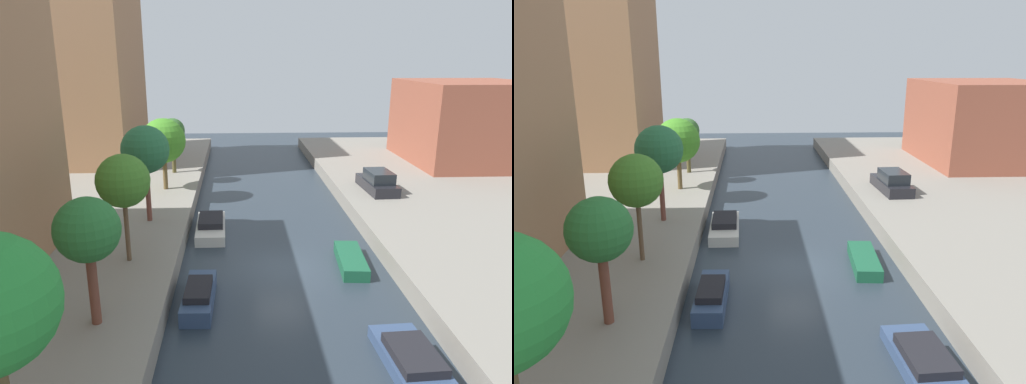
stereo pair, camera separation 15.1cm
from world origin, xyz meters
TOP-DOWN VIEW (x-y plane):
  - ground_plane at (0.00, 0.00)m, footprint 84.00×84.00m
  - apartment_tower_far at (-16.00, 21.34)m, footprint 10.00×10.86m
  - low_block_right at (18.00, 19.16)m, footprint 10.00×11.58m
  - street_tree_1 at (-7.15, -6.18)m, footprint 2.20×2.20m
  - street_tree_2 at (-7.15, -0.94)m, footprint 2.37×2.37m
  - street_tree_3 at (-7.15, 4.46)m, footprint 2.64×2.64m
  - street_tree_4 at (-7.15, 11.02)m, footprint 3.05×3.05m
  - street_tree_5 at (-7.15, 15.88)m, footprint 1.95×1.95m
  - parked_car at (7.56, 9.91)m, footprint 1.93×4.48m
  - moored_boat_left_2 at (-3.82, -3.36)m, footprint 1.31×3.78m
  - moored_boat_left_3 at (-3.73, 4.91)m, footprint 1.74×4.44m
  - moored_boat_right_1 at (3.50, -7.89)m, footprint 1.88×4.10m
  - moored_boat_right_2 at (3.38, 0.09)m, footprint 1.50×3.76m

SIDE VIEW (x-z plane):
  - ground_plane at x=0.00m, z-range 0.00..0.00m
  - moored_boat_right_2 at x=3.38m, z-range 0.00..0.58m
  - moored_boat_right_1 at x=3.50m, z-range -0.06..0.71m
  - moored_boat_left_3 at x=-3.73m, z-range -0.07..0.86m
  - moored_boat_left_2 at x=-3.82m, z-range -0.07..0.91m
  - parked_car at x=7.56m, z-range 0.87..2.33m
  - street_tree_5 at x=-7.15m, z-range 2.12..6.47m
  - street_tree_4 at x=-7.15m, z-range 1.93..6.88m
  - street_tree_1 at x=-7.15m, z-range 2.12..6.69m
  - low_block_right at x=18.00m, z-range 1.00..7.95m
  - street_tree_2 at x=-7.15m, z-range 2.26..7.18m
  - street_tree_3 at x=-7.15m, z-range 2.35..7.75m
  - apartment_tower_far at x=-16.00m, z-range 1.00..21.98m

